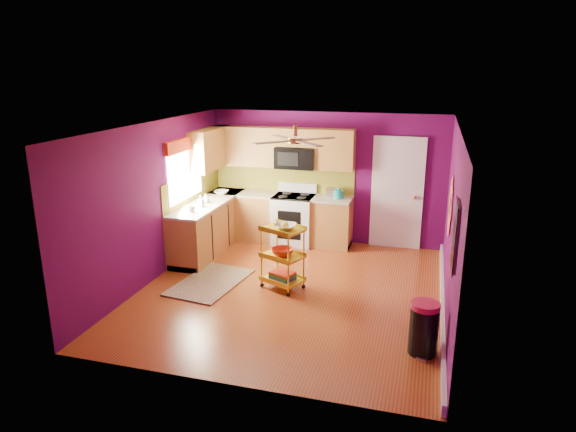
% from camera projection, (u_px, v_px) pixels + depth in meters
% --- Properties ---
extents(ground, '(5.00, 5.00, 0.00)m').
position_uv_depth(ground, '(291.00, 291.00, 7.86)').
color(ground, maroon).
rests_on(ground, ground).
extents(room_envelope, '(4.54, 5.04, 2.52)m').
position_uv_depth(room_envelope, '(293.00, 187.00, 7.39)').
color(room_envelope, '#53094B').
rests_on(room_envelope, ground).
extents(lower_cabinets, '(2.81, 2.31, 0.94)m').
position_uv_depth(lower_cabinets, '(249.00, 223.00, 9.77)').
color(lower_cabinets, '#936028').
rests_on(lower_cabinets, ground).
extents(electric_range, '(0.76, 0.66, 1.13)m').
position_uv_depth(electric_range, '(294.00, 219.00, 9.87)').
color(electric_range, white).
rests_on(electric_range, ground).
extents(upper_cabinetry, '(2.80, 2.30, 1.26)m').
position_uv_depth(upper_cabinetry, '(259.00, 149.00, 9.68)').
color(upper_cabinetry, '#936028').
rests_on(upper_cabinetry, ground).
extents(left_window, '(0.08, 1.35, 1.08)m').
position_uv_depth(left_window, '(185.00, 160.00, 8.92)').
color(left_window, white).
rests_on(left_window, ground).
extents(panel_door, '(0.95, 0.11, 2.15)m').
position_uv_depth(panel_door, '(397.00, 194.00, 9.50)').
color(panel_door, white).
rests_on(panel_door, ground).
extents(right_wall_art, '(0.04, 2.74, 1.04)m').
position_uv_depth(right_wall_art, '(452.00, 218.00, 6.56)').
color(right_wall_art, black).
rests_on(right_wall_art, ground).
extents(ceiling_fan, '(1.01, 1.01, 0.26)m').
position_uv_depth(ceiling_fan, '(295.00, 140.00, 7.40)').
color(ceiling_fan, '#BF8C3F').
rests_on(ceiling_fan, ground).
extents(shag_rug, '(1.06, 1.54, 0.02)m').
position_uv_depth(shag_rug, '(210.00, 282.00, 8.15)').
color(shag_rug, '#311C10').
rests_on(shag_rug, ground).
extents(rolling_cart, '(0.72, 0.64, 1.08)m').
position_uv_depth(rolling_cart, '(283.00, 254.00, 7.81)').
color(rolling_cart, gold).
rests_on(rolling_cart, ground).
extents(trash_can, '(0.42, 0.43, 0.66)m').
position_uv_depth(trash_can, '(424.00, 328.00, 6.07)').
color(trash_can, black).
rests_on(trash_can, ground).
extents(teal_kettle, '(0.18, 0.18, 0.21)m').
position_uv_depth(teal_kettle, '(338.00, 194.00, 9.53)').
color(teal_kettle, teal).
rests_on(teal_kettle, lower_cabinets).
extents(toaster, '(0.22, 0.15, 0.18)m').
position_uv_depth(toaster, '(332.00, 192.00, 9.63)').
color(toaster, beige).
rests_on(toaster, lower_cabinets).
extents(soap_bottle_a, '(0.10, 0.10, 0.21)m').
position_uv_depth(soap_bottle_a, '(201.00, 201.00, 8.94)').
color(soap_bottle_a, '#EA3F72').
rests_on(soap_bottle_a, lower_cabinets).
extents(soap_bottle_b, '(0.13, 0.13, 0.17)m').
position_uv_depth(soap_bottle_b, '(206.00, 199.00, 9.21)').
color(soap_bottle_b, white).
rests_on(soap_bottle_b, lower_cabinets).
extents(counter_dish, '(0.27, 0.27, 0.07)m').
position_uv_depth(counter_dish, '(221.00, 192.00, 9.88)').
color(counter_dish, white).
rests_on(counter_dish, lower_cabinets).
extents(counter_cup, '(0.13, 0.13, 0.10)m').
position_uv_depth(counter_cup, '(191.00, 209.00, 8.67)').
color(counter_cup, white).
rests_on(counter_cup, lower_cabinets).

